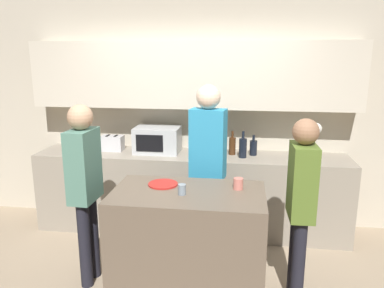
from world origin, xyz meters
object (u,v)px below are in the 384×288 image
object	(u,v)px
bottle_1	(232,146)
toaster	(112,143)
plate_on_island	(163,184)
person_right	(85,180)
bottle_3	(253,147)
cup_1	(182,189)
potted_plant	(315,140)
bottle_0	(221,145)
bottle_2	(243,148)
person_center	(301,197)
cup_0	(238,184)
person_left	(208,157)
microwave	(158,140)

from	to	relation	value
bottle_1	toaster	bearing A→B (deg)	-179.68
plate_on_island	person_right	bearing A→B (deg)	-172.24
bottle_3	cup_1	size ratio (longest dim) A/B	2.69
potted_plant	person_right	size ratio (longest dim) A/B	0.24
toaster	bottle_0	world-z (taller)	bottle_0
bottle_2	bottle_3	world-z (taller)	bottle_2
cup_1	person_center	size ratio (longest dim) A/B	0.06
bottle_3	cup_0	distance (m)	1.19
potted_plant	plate_on_island	bearing A→B (deg)	-142.05
bottle_2	person_right	xyz separation A→B (m)	(-1.37, -1.14, -0.06)
bottle_0	person_left	bearing A→B (deg)	-99.25
bottle_1	person_left	distance (m)	0.70
bottle_0	person_right	xyz separation A→B (m)	(-1.12, -1.19, -0.07)
bottle_2	person_center	world-z (taller)	person_center
cup_1	person_left	xyz separation A→B (m)	(0.14, 0.70, 0.09)
bottle_1	bottle_2	bearing A→B (deg)	-43.66
bottle_1	bottle_3	bearing A→B (deg)	0.97
plate_on_island	cup_1	distance (m)	0.29
microwave	cup_0	bearing A→B (deg)	-50.33
cup_0	person_left	bearing A→B (deg)	121.32
person_center	person_right	size ratio (longest dim) A/B	0.95
cup_0	person_left	distance (m)	0.60
bottle_0	bottle_3	xyz separation A→B (m)	(0.36, 0.06, -0.03)
bottle_0	plate_on_island	world-z (taller)	bottle_0
plate_on_island	bottle_3	bearing A→B (deg)	55.31
bottle_3	person_left	world-z (taller)	person_left
bottle_3	person_right	xyz separation A→B (m)	(-1.48, -1.26, -0.04)
toaster	bottle_3	bearing A→B (deg)	0.41
bottle_1	plate_on_island	bearing A→B (deg)	-115.98
microwave	bottle_2	distance (m)	1.00
cup_0	person_right	world-z (taller)	person_right
person_left	person_right	world-z (taller)	person_left
potted_plant	bottle_3	xyz separation A→B (m)	(-0.67, 0.01, -0.11)
cup_1	person_center	distance (m)	0.96
bottle_0	cup_0	world-z (taller)	bottle_0
microwave	cup_1	world-z (taller)	microwave
person_left	person_center	distance (m)	1.03
microwave	toaster	bearing A→B (deg)	179.84
bottle_3	person_right	bearing A→B (deg)	-139.76
bottle_2	cup_0	distance (m)	1.06
bottle_1	person_center	bearing A→B (deg)	-65.02
person_right	cup_1	bearing A→B (deg)	85.37
microwave	bottle_2	size ratio (longest dim) A/B	1.74
bottle_3	bottle_2	bearing A→B (deg)	-134.87
plate_on_island	cup_1	xyz separation A→B (m)	(0.20, -0.20, 0.04)
bottle_2	person_right	distance (m)	1.78
toaster	bottle_1	xyz separation A→B (m)	(1.43, 0.01, 0.01)
person_center	bottle_1	bearing A→B (deg)	23.93
microwave	bottle_0	bearing A→B (deg)	-3.81
person_left	person_center	size ratio (longest dim) A/B	1.13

